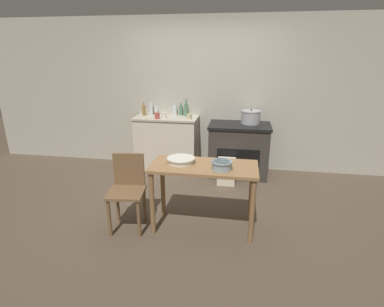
{
  "coord_description": "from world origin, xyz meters",
  "views": [
    {
      "loc": [
        0.68,
        -3.56,
        1.96
      ],
      "look_at": [
        0.0,
        0.41,
        0.6
      ],
      "focal_mm": 28.0,
      "sensor_mm": 36.0,
      "label": 1
    }
  ],
  "objects": [
    {
      "name": "ground_plane",
      "position": [
        0.0,
        0.0,
        0.0
      ],
      "size": [
        14.0,
        14.0,
        0.0
      ],
      "primitive_type": "plane",
      "color": "brown"
    },
    {
      "name": "wall_back",
      "position": [
        0.0,
        1.58,
        1.27
      ],
      "size": [
        8.0,
        0.07,
        2.55
      ],
      "color": "#B2AD9E",
      "rests_on": "ground_plane"
    },
    {
      "name": "counter_cabinet",
      "position": [
        -0.6,
        1.3,
        0.47
      ],
      "size": [
        1.07,
        0.54,
        0.93
      ],
      "color": "beige",
      "rests_on": "ground_plane"
    },
    {
      "name": "stove",
      "position": [
        0.64,
        1.24,
        0.43
      ],
      "size": [
        0.99,
        0.66,
        0.87
      ],
      "color": "#38332D",
      "rests_on": "ground_plane"
    },
    {
      "name": "work_table",
      "position": [
        0.29,
        -0.48,
        0.65
      ],
      "size": [
        1.19,
        0.55,
        0.78
      ],
      "color": "#997047",
      "rests_on": "ground_plane"
    },
    {
      "name": "chair",
      "position": [
        -0.58,
        -0.6,
        0.48
      ],
      "size": [
        0.45,
        0.45,
        0.87
      ],
      "rotation": [
        0.0,
        0.0,
        0.13
      ],
      "color": "brown",
      "rests_on": "ground_plane"
    },
    {
      "name": "flour_sack",
      "position": [
        0.48,
        0.79,
        0.21
      ],
      "size": [
        0.27,
        0.19,
        0.42
      ],
      "primitive_type": "cube",
      "color": "beige",
      "rests_on": "ground_plane"
    },
    {
      "name": "stock_pot",
      "position": [
        0.81,
        1.32,
        0.97
      ],
      "size": [
        0.32,
        0.32,
        0.24
      ],
      "color": "#A8A8AD",
      "rests_on": "stove"
    },
    {
      "name": "mixing_bowl_large",
      "position": [
        0.02,
        -0.45,
        0.81
      ],
      "size": [
        0.32,
        0.32,
        0.06
      ],
      "color": "silver",
      "rests_on": "work_table"
    },
    {
      "name": "mixing_bowl_small",
      "position": [
        0.49,
        -0.57,
        0.83
      ],
      "size": [
        0.23,
        0.23,
        0.09
      ],
      "color": "#93A8B2",
      "rests_on": "work_table"
    },
    {
      "name": "bottle_far_left",
      "position": [
        -0.82,
        1.46,
        1.0
      ],
      "size": [
        0.06,
        0.06,
        0.18
      ],
      "color": "silver",
      "rests_on": "counter_cabinet"
    },
    {
      "name": "bottle_left",
      "position": [
        -0.9,
        1.45,
        1.03
      ],
      "size": [
        0.06,
        0.06,
        0.27
      ],
      "color": "silver",
      "rests_on": "counter_cabinet"
    },
    {
      "name": "bottle_mid_left",
      "position": [
        -0.38,
        1.49,
        1.01
      ],
      "size": [
        0.06,
        0.06,
        0.21
      ],
      "color": "#517F5B",
      "rests_on": "counter_cabinet"
    },
    {
      "name": "bottle_center_left",
      "position": [
        -0.48,
        1.48,
        1.01
      ],
      "size": [
        0.07,
        0.07,
        0.22
      ],
      "color": "silver",
      "rests_on": "counter_cabinet"
    },
    {
      "name": "bottle_center",
      "position": [
        -0.27,
        1.41,
        1.04
      ],
      "size": [
        0.07,
        0.07,
        0.29
      ],
      "color": "#517F5B",
      "rests_on": "counter_cabinet"
    },
    {
      "name": "bottle_center_right",
      "position": [
        -1.01,
        1.37,
        1.02
      ],
      "size": [
        0.06,
        0.06,
        0.23
      ],
      "color": "olive",
      "rests_on": "counter_cabinet"
    },
    {
      "name": "cup_mid_right",
      "position": [
        -0.7,
        1.13,
        0.98
      ],
      "size": [
        0.08,
        0.08,
        0.1
      ],
      "primitive_type": "cylinder",
      "color": "#B74C42",
      "rests_on": "counter_cabinet"
    },
    {
      "name": "cup_right",
      "position": [
        -0.18,
        1.17,
        0.97
      ],
      "size": [
        0.08,
        0.08,
        0.09
      ],
      "primitive_type": "cylinder",
      "color": "beige",
      "rests_on": "counter_cabinet"
    },
    {
      "name": "cup_far_right",
      "position": [
        -0.6,
        1.18,
        0.98
      ],
      "size": [
        0.08,
        0.08,
        0.1
      ],
      "primitive_type": "cylinder",
      "color": "silver",
      "rests_on": "counter_cabinet"
    }
  ]
}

